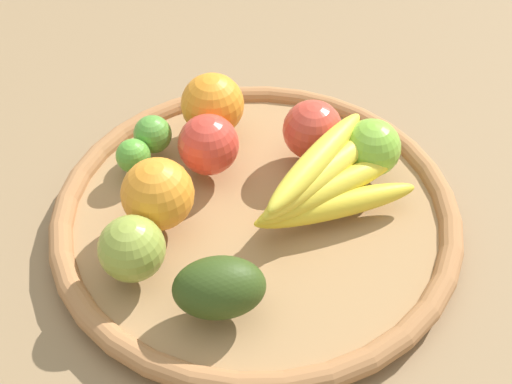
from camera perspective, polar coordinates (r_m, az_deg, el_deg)
The scene contains 12 objects.
ground_plane at distance 0.80m, azimuth 0.00°, elevation -2.75°, with size 2.40×2.40×0.00m, color #8D6E4C.
basket at distance 0.79m, azimuth 0.00°, elevation -1.94°, with size 0.46×0.46×0.03m.
apple_2 at distance 0.80m, azimuth 9.43°, elevation 3.59°, with size 0.07×0.07×0.07m, color #7FB737.
apple_3 at distance 0.70m, azimuth -10.13°, elevation -4.59°, with size 0.07×0.07×0.07m, color #8D9E3C.
avocado at distance 0.66m, azimuth -3.03°, elevation -7.82°, with size 0.09×0.06×0.06m, color #324618.
apple_0 at distance 0.82m, azimuth 4.66°, elevation 5.09°, with size 0.07×0.07×0.07m, color #D24131.
banana_bunch at distance 0.75m, azimuth 5.80°, elevation 0.85°, with size 0.19×0.15×0.07m.
orange_0 at distance 0.85m, azimuth -3.58°, elevation 7.15°, with size 0.08×0.08×0.08m, color orange.
apple_1 at distance 0.80m, azimuth -3.92°, elevation 3.90°, with size 0.07×0.07×0.07m, color red.
lime_0 at distance 0.84m, azimuth -8.46°, elevation 4.70°, with size 0.05×0.05×0.05m, color #549736.
orange_1 at distance 0.74m, azimuth -8.05°, elevation -0.17°, with size 0.08×0.08×0.08m, color orange.
lime_1 at distance 0.81m, azimuth -10.02°, elevation 2.92°, with size 0.04×0.04×0.04m, color #57A235.
Camera 1 is at (0.48, 0.24, 0.59)m, focal length 48.88 mm.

